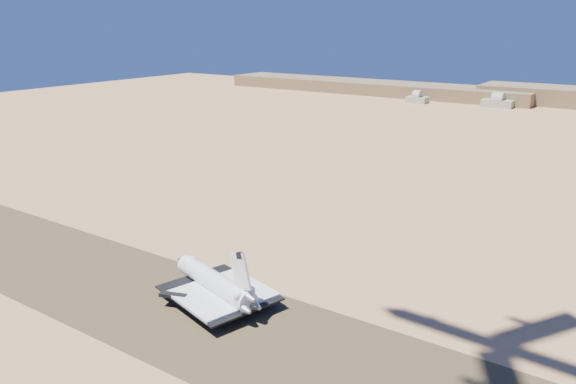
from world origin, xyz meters
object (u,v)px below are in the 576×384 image
Objects in this scene: shuttle at (214,284)px; crew_c at (207,316)px; crew_a at (222,314)px; crew_b at (215,313)px.

shuttle reaches higher than crew_c.
crew_a is at bearing -73.33° from crew_c.
crew_c is at bearing 112.84° from crew_b.
shuttle reaches higher than crew_a.
crew_b reaches higher than crew_a.
crew_a reaches higher than crew_c.
shuttle is at bearing -3.40° from crew_b.
crew_a is 2.34m from crew_b.
crew_a is 0.96× the size of crew_b.
crew_a is (8.56, -6.34, -4.75)m from shuttle.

